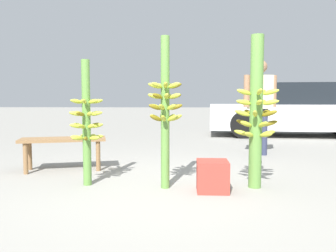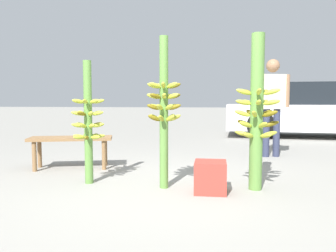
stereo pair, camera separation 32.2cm
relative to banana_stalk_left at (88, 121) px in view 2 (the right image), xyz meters
name	(u,v)px [view 2 (the right image)]	position (x,y,z in m)	size (l,w,h in m)	color
ground_plane	(162,190)	(0.89, -0.17, -0.73)	(80.00, 80.00, 0.00)	gray
banana_stalk_left	(88,121)	(0.00, 0.00, 0.00)	(0.39, 0.39, 1.43)	#5B8C3D
banana_stalk_center	(164,109)	(0.90, -0.08, 0.15)	(0.39, 0.39, 1.66)	#5B8C3D
banana_stalk_right	(257,113)	(1.90, -0.01, 0.11)	(0.48, 0.49, 1.68)	#5B8C3D
vendor_person	(272,99)	(2.43, 2.16, 0.27)	(0.61, 0.27, 1.66)	#2D334C
market_bench	(71,142)	(-0.56, 0.76, -0.35)	(1.20, 0.67, 0.45)	olive
parked_car	(317,111)	(4.11, 5.40, -0.04)	(4.61, 2.01, 1.42)	silver
produce_crate	(210,177)	(1.41, -0.19, -0.56)	(0.33, 0.33, 0.33)	#B2382D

